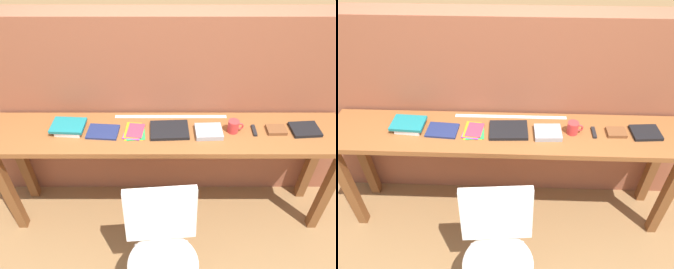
% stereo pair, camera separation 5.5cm
% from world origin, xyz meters
% --- Properties ---
extents(ground_plane, '(40.00, 40.00, 0.00)m').
position_xyz_m(ground_plane, '(0.00, 0.00, 0.00)').
color(ground_plane, olive).
extents(brick_wall_back, '(6.00, 0.20, 1.59)m').
position_xyz_m(brick_wall_back, '(0.00, 0.64, 0.80)').
color(brick_wall_back, '#935138').
rests_on(brick_wall_back, ground).
extents(sideboard, '(2.50, 0.44, 0.88)m').
position_xyz_m(sideboard, '(0.00, 0.30, 0.74)').
color(sideboard, brown).
rests_on(sideboard, ground).
extents(chair_white_moulded, '(0.47, 0.49, 0.89)m').
position_xyz_m(chair_white_moulded, '(-0.03, -0.37, 0.53)').
color(chair_white_moulded, silver).
rests_on(chair_white_moulded, ground).
extents(book_stack_leftmost, '(0.24, 0.18, 0.05)m').
position_xyz_m(book_stack_leftmost, '(-0.68, 0.31, 0.91)').
color(book_stack_leftmost, white).
rests_on(book_stack_leftmost, sideboard).
extents(magazine_cycling, '(0.22, 0.17, 0.01)m').
position_xyz_m(magazine_cycling, '(-0.44, 0.29, 0.89)').
color(magazine_cycling, navy).
rests_on(magazine_cycling, sideboard).
extents(pamphlet_pile_colourful, '(0.16, 0.19, 0.01)m').
position_xyz_m(pamphlet_pile_colourful, '(-0.23, 0.29, 0.89)').
color(pamphlet_pile_colourful, yellow).
rests_on(pamphlet_pile_colourful, sideboard).
extents(book_open_centre, '(0.27, 0.20, 0.02)m').
position_xyz_m(book_open_centre, '(0.02, 0.31, 0.89)').
color(book_open_centre, black).
rests_on(book_open_centre, sideboard).
extents(book_grey_hardcover, '(0.19, 0.16, 0.03)m').
position_xyz_m(book_grey_hardcover, '(0.29, 0.28, 0.90)').
color(book_grey_hardcover, '#9E9EA3').
rests_on(book_grey_hardcover, sideboard).
extents(mug, '(0.11, 0.08, 0.09)m').
position_xyz_m(mug, '(0.46, 0.31, 0.92)').
color(mug, red).
rests_on(mug, sideboard).
extents(multitool_folded, '(0.02, 0.11, 0.02)m').
position_xyz_m(multitool_folded, '(0.60, 0.31, 0.89)').
color(multitool_folded, black).
rests_on(multitool_folded, sideboard).
extents(leather_journal_brown, '(0.13, 0.10, 0.02)m').
position_xyz_m(leather_journal_brown, '(0.76, 0.31, 0.89)').
color(leather_journal_brown, brown).
rests_on(leather_journal_brown, sideboard).
extents(book_repair_rightmost, '(0.20, 0.17, 0.02)m').
position_xyz_m(book_repair_rightmost, '(0.96, 0.31, 0.89)').
color(book_repair_rightmost, black).
rests_on(book_repair_rightmost, sideboard).
extents(ruler_metal_back_edge, '(0.81, 0.03, 0.00)m').
position_xyz_m(ruler_metal_back_edge, '(0.03, 0.47, 0.88)').
color(ruler_metal_back_edge, silver).
rests_on(ruler_metal_back_edge, sideboard).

